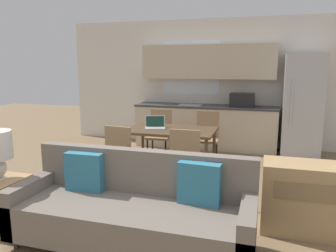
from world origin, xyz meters
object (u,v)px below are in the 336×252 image
Objects in this scene: side_table at (1,194)px; credenza at (319,199)px; couch at (134,210)px; dining_chair_near_right at (186,159)px; laptop at (155,125)px; refrigerator at (302,105)px; dining_chair_far_left at (160,132)px; dining_chair_near_left at (123,155)px; dining_chair_far_right at (207,135)px; dining_table at (171,133)px.

side_table is 0.47× the size of credenza.
couch is 1.37m from dining_chair_near_right.
side_table is at bearing -133.84° from laptop.
couch is at bearing -96.11° from laptop.
laptop is (-2.35, -1.82, -0.19)m from refrigerator.
dining_chair_far_left is (0.82, 2.99, 0.15)m from side_table.
credenza is (3.25, 0.79, 0.01)m from side_table.
side_table is at bearing 67.50° from dining_chair_near_left.
credenza is 1.22× the size of dining_chair_far_right.
dining_chair_far_left is at bearing 176.60° from dining_chair_far_right.
laptop is at bearing 147.71° from credenza.
dining_chair_far_right is 0.89m from dining_chair_far_left.
dining_chair_far_left is at bearing 119.52° from dining_table.
dining_chair_near_right is (0.90, 0.04, 0.00)m from dining_chair_near_left.
dining_table is 0.60× the size of couch.
dining_table is 0.92m from dining_chair_far_left.
credenza is 2.70m from laptop.
credenza is 3.28m from dining_chair_far_left.
credenza is (1.74, 0.74, 0.02)m from couch.
dining_table is 1.51× the size of dining_chair_near_right.
refrigerator is at bearing 50.30° from side_table.
dining_chair_far_right is (0.44, 0.79, -0.16)m from dining_table.
dining_table is 1.51× the size of dining_chair_far_left.
dining_table is 0.30m from laptop.
credenza is at bearing -45.59° from dining_chair_far_left.
refrigerator is 2.11× the size of dining_chair_far_right.
refrigerator is 2.79m from dining_table.
couch is 2.95m from dining_chair_far_right.
refrigerator is 1.73× the size of credenza.
refrigerator is at bearing -122.64° from dining_chair_near_right.
refrigerator reaches higher than dining_chair_near_left.
dining_chair_far_left is at bearing 137.85° from credenza.
dining_chair_near_left is at bearing 166.85° from credenza.
laptop is at bearing -135.98° from dining_chair_far_right.
laptop is (-0.52, 2.16, 0.43)m from couch.
dining_chair_far_left is (-2.43, 2.20, 0.13)m from credenza.
laptop is at bearing 103.52° from couch.
dining_chair_near_left is (-2.44, 0.57, 0.13)m from credenza.
dining_chair_far_left is 2.38× the size of laptop.
side_table is (-1.52, -0.06, 0.01)m from couch.
dining_chair_near_left is at bearing 1.80° from dining_chair_near_right.
dining_table is 1.51× the size of dining_chair_far_right.
side_table is at bearing -123.26° from dining_chair_far_right.
dining_chair_near_right is (-1.64, -2.63, -0.47)m from refrigerator.
couch reaches higher than credenza.
dining_chair_near_left is (0.82, 1.36, 0.15)m from side_table.
laptop reaches higher than couch.
dining_chair_far_left is (-2.53, -1.04, -0.47)m from refrigerator.
side_table is 3.45m from dining_chair_far_right.
refrigerator is 3.72m from dining_chair_near_left.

